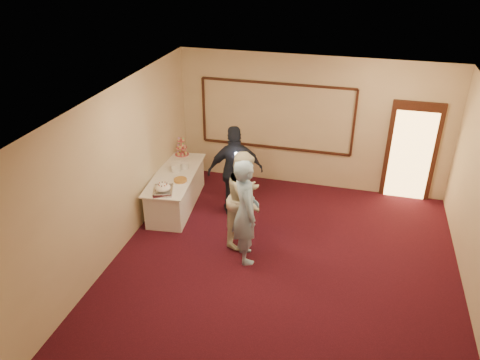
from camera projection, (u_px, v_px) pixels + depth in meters
The scene contains 14 objects.
floor at pixel (280, 277), 8.01m from camera, with size 7.00×7.00×0.00m, color black.
room_walls at pixel (285, 172), 7.06m from camera, with size 6.04×7.04×3.02m.
wall_molding at pixel (276, 116), 10.41m from camera, with size 3.45×0.04×1.55m.
doorway at pixel (411, 152), 9.96m from camera, with size 1.05×0.07×2.20m.
buffet_table at pixel (176, 190), 9.93m from camera, with size 1.05×2.21×0.77m.
pavlova_tray at pixel (163, 189), 9.02m from camera, with size 0.48×0.54×0.18m.
cupcake_stand at pixel (182, 148), 10.52m from camera, with size 0.31×0.31×0.46m.
plate_stack_a at pixel (176, 168), 9.81m from camera, with size 0.21×0.21×0.17m.
plate_stack_b at pixel (184, 165), 9.93m from camera, with size 0.18×0.18×0.15m.
tart at pixel (180, 180), 9.43m from camera, with size 0.31×0.31×0.06m.
man at pixel (246, 212), 8.04m from camera, with size 0.71×0.47×1.95m, color #92BAE3.
woman at pixel (245, 199), 8.54m from camera, with size 0.90×0.70×1.84m, color beige.
guest at pixel (235, 171), 9.44m from camera, with size 1.12×0.47×1.92m, color black.
camera_flash at pixel (237, 154), 8.93m from camera, with size 0.07×0.04×0.05m, color white.
Camera 1 is at (0.97, -6.26, 5.22)m, focal length 35.00 mm.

